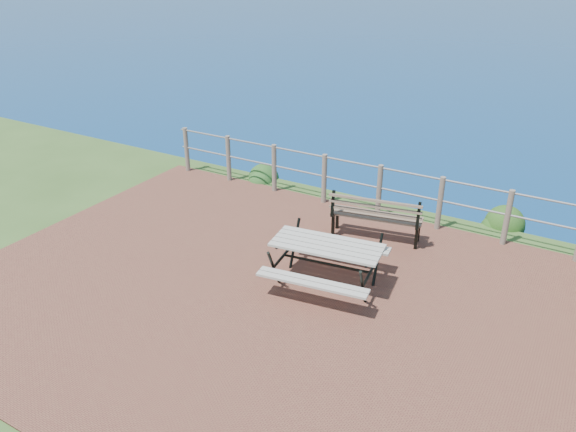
# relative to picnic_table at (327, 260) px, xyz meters

# --- Properties ---
(ground) EXTENTS (10.00, 7.00, 0.12)m
(ground) POSITION_rel_picnic_table_xyz_m (-0.24, -0.69, -0.44)
(ground) COLOR brown
(ground) RESTS_ON ground
(safety_railing) EXTENTS (9.40, 0.10, 1.00)m
(safety_railing) POSITION_rel_picnic_table_xyz_m (-0.24, 2.66, 0.13)
(safety_railing) COLOR #6B5B4C
(safety_railing) RESTS_ON ground
(picnic_table) EXTENTS (1.69, 1.40, 0.68)m
(picnic_table) POSITION_rel_picnic_table_xyz_m (0.00, 0.00, 0.00)
(picnic_table) COLOR #A5A094
(picnic_table) RESTS_ON ground
(park_bench) EXTENTS (1.61, 0.67, 0.88)m
(park_bench) POSITION_rel_picnic_table_xyz_m (0.08, 1.75, 0.14)
(park_bench) COLOR brown
(park_bench) RESTS_ON ground
(shrub_lip_west) EXTENTS (0.69, 0.69, 0.40)m
(shrub_lip_west) POSITION_rel_picnic_table_xyz_m (-3.07, 3.04, -0.44)
(shrub_lip_west) COLOR #254C1C
(shrub_lip_west) RESTS_ON ground
(shrub_lip_east) EXTENTS (0.75, 0.75, 0.48)m
(shrub_lip_east) POSITION_rel_picnic_table_xyz_m (1.79, 3.61, -0.44)
(shrub_lip_east) COLOR #244916
(shrub_lip_east) RESTS_ON ground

